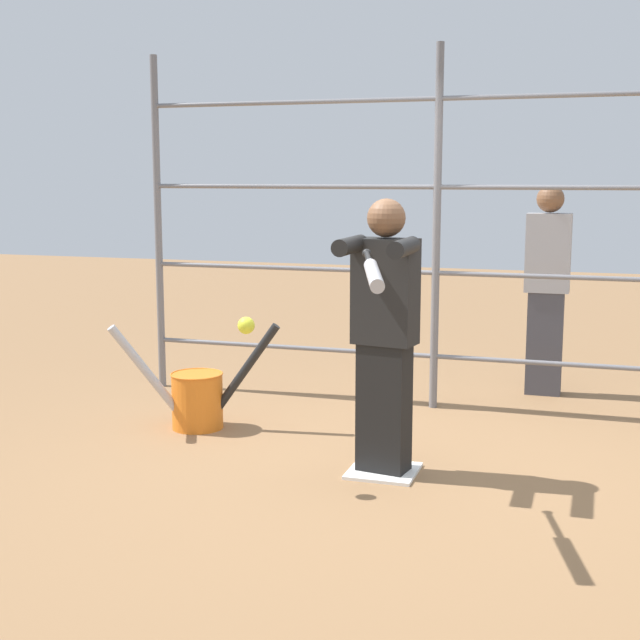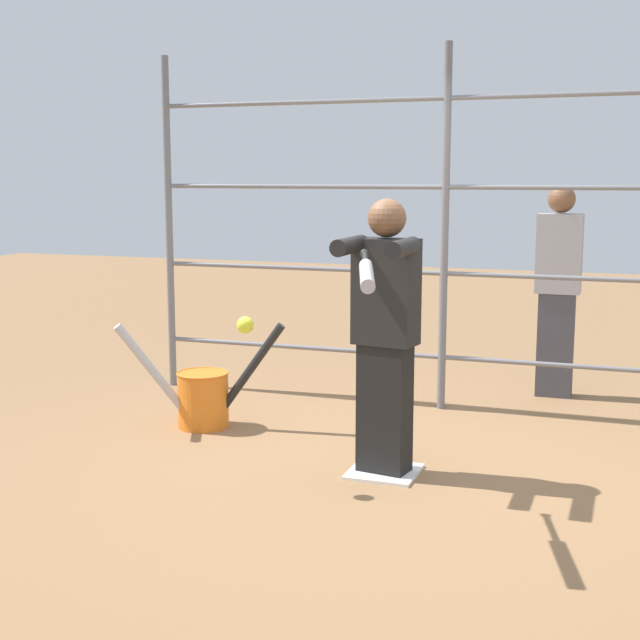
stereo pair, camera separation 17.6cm
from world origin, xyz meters
TOP-DOWN VIEW (x-y plane):
  - ground_plane at (0.00, 0.00)m, footprint 24.00×24.00m
  - home_plate at (0.00, 0.00)m, footprint 0.40×0.40m
  - fence_backstop at (0.00, -1.60)m, footprint 4.67×0.06m
  - batter at (0.00, 0.02)m, footprint 0.41×0.59m
  - baseball_bat_swinging at (-0.16, 0.93)m, footprint 0.32×0.85m
  - softball_in_flight at (0.67, 0.49)m, footprint 0.10×0.10m
  - bat_bucket at (1.47, -0.53)m, footprint 1.06×0.60m
  - bystander_behind_fence at (-0.77, -2.30)m, footprint 0.35×0.22m

SIDE VIEW (x-z plane):
  - ground_plane at x=0.00m, z-range 0.00..0.00m
  - home_plate at x=0.00m, z-range 0.00..0.02m
  - bat_bucket at x=1.47m, z-range -0.17..0.61m
  - bystander_behind_fence at x=-0.77m, z-range 0.03..1.71m
  - batter at x=0.00m, z-range 0.07..1.69m
  - softball_in_flight at x=0.67m, z-range 0.89..0.98m
  - baseball_bat_swinging at x=-0.16m, z-range 1.24..1.37m
  - fence_backstop at x=0.00m, z-range 0.00..2.70m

